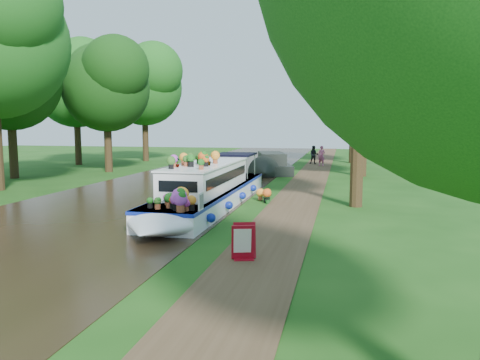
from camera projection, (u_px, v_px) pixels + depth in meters
The scene contains 16 objects.
ground at pixel (255, 216), 17.75m from camera, with size 100.00×100.00×0.00m, color #174411.
canal_water at pixel (110, 210), 19.04m from camera, with size 10.00×100.00×0.02m, color black.
towpath at pixel (286, 217), 17.49m from camera, with size 2.20×100.00×0.03m, color #443320.
plant_boat at pixel (207, 188), 19.34m from camera, with size 2.29×13.52×2.26m.
tree_near_overhang at pixel (360, 47), 19.13m from camera, with size 5.52×5.28×8.99m.
tree_near_mid at pixel (365, 79), 30.65m from camera, with size 6.90×6.60×9.40m.
tree_near_far at pixel (354, 83), 41.35m from camera, with size 7.59×7.26×10.30m.
tree_far_c at pixel (106, 81), 33.53m from camera, with size 7.13×6.82×9.59m.
tree_far_d at pixel (144, 82), 43.45m from camera, with size 8.05×7.70×10.85m.
tree_far_g at pixel (9, 71), 29.51m from camera, with size 7.36×7.04×9.95m.
tree_far_h at pixel (76, 81), 39.49m from camera, with size 7.82×7.48×10.49m.
second_boat at pixel (272, 165), 33.46m from camera, with size 3.74×7.86×1.44m.
sandwich_board at pixel (244, 243), 11.98m from camera, with size 0.62×0.60×0.93m.
pedestrian_pink at pixel (321, 156), 38.67m from camera, with size 0.61×0.40×1.67m, color #C4506D.
pedestrian_dark at pixel (314, 155), 40.67m from camera, with size 0.77×0.60×1.59m, color black.
verge_plant at pixel (268, 199), 20.58m from camera, with size 0.37×0.32×0.41m, color #1B5B1F.
Camera 1 is at (3.23, -17.17, 3.49)m, focal length 35.00 mm.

